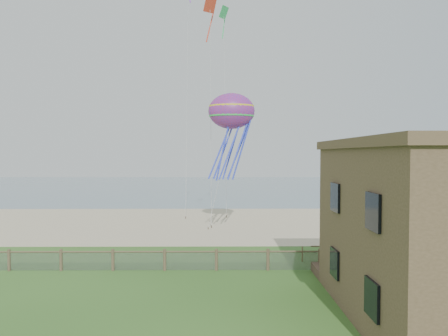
{
  "coord_description": "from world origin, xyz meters",
  "views": [
    {
      "loc": [
        0.29,
        -16.95,
        6.76
      ],
      "look_at": [
        0.46,
        8.0,
        5.89
      ],
      "focal_mm": 32.0,
      "sensor_mm": 36.0,
      "label": 1
    }
  ],
  "objects": [
    {
      "name": "kite_red",
      "position": [
        -0.6,
        15.28,
        17.74
      ],
      "size": [
        2.06,
        2.27,
        3.08
      ],
      "primitive_type": null,
      "rotation": [
        0.44,
        0.0,
        0.57
      ],
      "color": "red"
    },
    {
      "name": "sand_beach",
      "position": [
        0.0,
        22.0,
        0.0
      ],
      "size": [
        72.0,
        20.0,
        0.02
      ],
      "primitive_type": "cube",
      "color": "#C3B38C",
      "rests_on": "ground"
    },
    {
      "name": "picnic_table",
      "position": [
        8.29,
        5.0,
        0.41
      ],
      "size": [
        2.27,
        1.94,
        0.82
      ],
      "primitive_type": null,
      "rotation": [
        0.0,
        0.0,
        -0.27
      ],
      "color": "brown",
      "rests_on": "ground"
    },
    {
      "name": "kite_green",
      "position": [
        0.53,
        21.26,
        19.5
      ],
      "size": [
        2.02,
        1.93,
        2.55
      ],
      "primitive_type": null,
      "rotation": [
        0.44,
        0.0,
        0.91
      ],
      "color": "green"
    },
    {
      "name": "ocean",
      "position": [
        0.0,
        66.0,
        0.0
      ],
      "size": [
        160.0,
        68.0,
        0.02
      ],
      "primitive_type": "cube",
      "color": "slate",
      "rests_on": "ground"
    },
    {
      "name": "octopus_kite",
      "position": [
        1.12,
        15.56,
        8.32
      ],
      "size": [
        3.85,
        2.86,
        7.54
      ],
      "primitive_type": null,
      "rotation": [
        0.0,
        0.0,
        -0.08
      ],
      "color": "red"
    },
    {
      "name": "chainlink_fence",
      "position": [
        0.0,
        6.0,
        0.55
      ],
      "size": [
        36.2,
        0.2,
        1.25
      ],
      "primitive_type": null,
      "color": "#4A3729",
      "rests_on": "ground"
    },
    {
      "name": "ground",
      "position": [
        0.0,
        0.0,
        0.0
      ],
      "size": [
        160.0,
        160.0,
        0.0
      ],
      "primitive_type": "plane",
      "color": "#30581E",
      "rests_on": "ground"
    }
  ]
}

